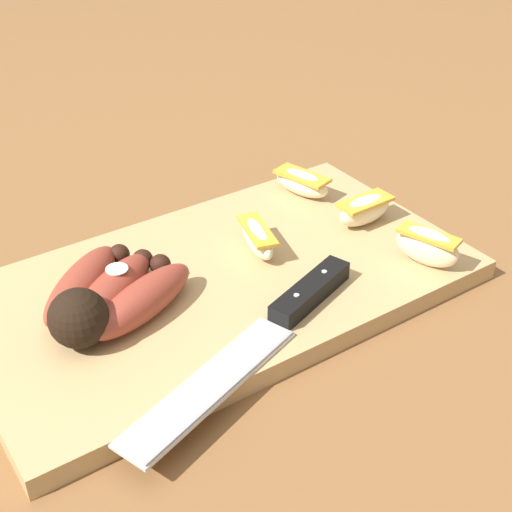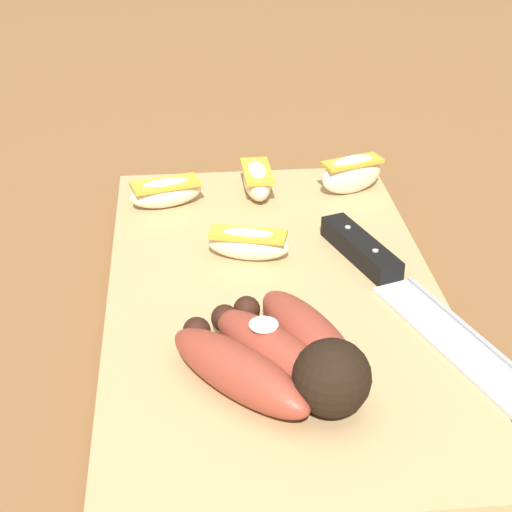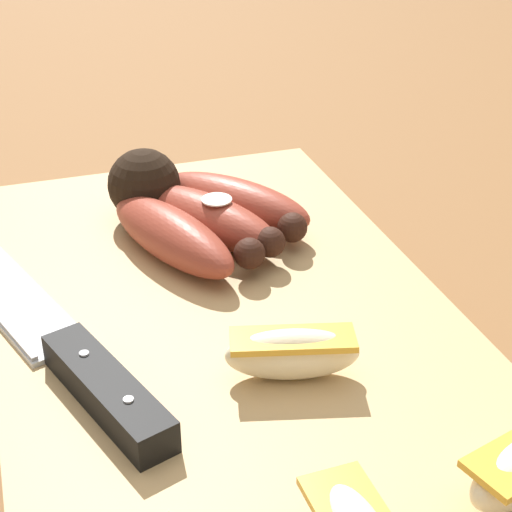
{
  "view_description": "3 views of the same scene",
  "coord_description": "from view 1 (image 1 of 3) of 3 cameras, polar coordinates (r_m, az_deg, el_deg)",
  "views": [
    {
      "loc": [
        0.28,
        0.46,
        0.41
      ],
      "look_at": [
        -0.04,
        -0.0,
        0.04
      ],
      "focal_mm": 50.84,
      "sensor_mm": 36.0,
      "label": 1
    },
    {
      "loc": [
        0.55,
        -0.09,
        0.37
      ],
      "look_at": [
        -0.02,
        -0.03,
        0.05
      ],
      "focal_mm": 59.29,
      "sensor_mm": 36.0,
      "label": 2
    },
    {
      "loc": [
        -0.38,
        0.09,
        0.29
      ],
      "look_at": [
        -0.0,
        -0.04,
        0.06
      ],
      "focal_mm": 57.68,
      "sensor_mm": 36.0,
      "label": 3
    }
  ],
  "objects": [
    {
      "name": "ground_plane",
      "position": [
        0.68,
        -2.52,
        -3.91
      ],
      "size": [
        6.0,
        6.0,
        0.0
      ],
      "primitive_type": "plane",
      "color": "brown"
    },
    {
      "name": "cutting_board",
      "position": [
        0.69,
        -2.81,
        -2.23
      ],
      "size": [
        0.47,
        0.26,
        0.02
      ],
      "primitive_type": "cube",
      "color": "tan",
      "rests_on": "ground_plane"
    },
    {
      "name": "banana_bunch",
      "position": [
        0.64,
        -11.73,
        -3.09
      ],
      "size": [
        0.15,
        0.14,
        0.05
      ],
      "color": "black",
      "rests_on": "cutting_board"
    },
    {
      "name": "chefs_knife",
      "position": [
        0.62,
        1.85,
        -5.15
      ],
      "size": [
        0.27,
        0.12,
        0.02
      ],
      "color": "silver",
      "rests_on": "cutting_board"
    },
    {
      "name": "apple_wedge_near",
      "position": [
        0.71,
        13.33,
        0.78
      ],
      "size": [
        0.04,
        0.07,
        0.04
      ],
      "color": "beige",
      "rests_on": "cutting_board"
    },
    {
      "name": "apple_wedge_middle",
      "position": [
        0.82,
        3.64,
        5.8
      ],
      "size": [
        0.04,
        0.07,
        0.03
      ],
      "color": "beige",
      "rests_on": "cutting_board"
    },
    {
      "name": "apple_wedge_far",
      "position": [
        0.71,
        0.1,
        1.47
      ],
      "size": [
        0.04,
        0.07,
        0.03
      ],
      "color": "beige",
      "rests_on": "cutting_board"
    },
    {
      "name": "apple_wedge_extra",
      "position": [
        0.77,
        8.56,
        3.65
      ],
      "size": [
        0.07,
        0.03,
        0.03
      ],
      "color": "beige",
      "rests_on": "cutting_board"
    }
  ]
}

